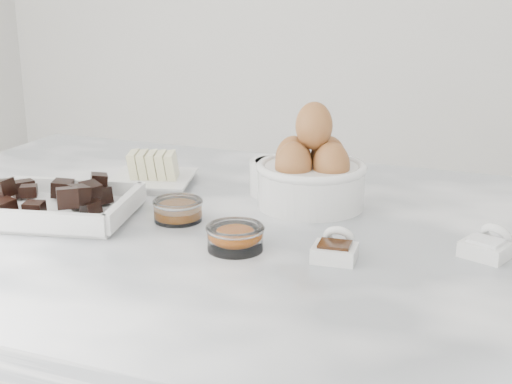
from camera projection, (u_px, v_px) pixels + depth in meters
marble_slab at (235, 237)px, 1.01m from camera, size 1.20×0.80×0.04m
chocolate_dish at (55, 201)px, 1.03m from camera, size 0.26×0.22×0.06m
butter_plate at (150, 173)px, 1.18m from camera, size 0.16×0.16×0.06m
sugar_ramekin at (278, 176)px, 1.13m from camera, size 0.09×0.09×0.05m
egg_bowl at (311, 173)px, 1.07m from camera, size 0.17×0.17×0.16m
honey_bowl at (178, 210)px, 1.01m from camera, size 0.07×0.07×0.03m
zest_bowl at (235, 236)px, 0.91m from camera, size 0.08×0.08×0.03m
vanilla_spoon at (336, 248)px, 0.88m from camera, size 0.06×0.07×0.04m
salt_spoon at (488, 245)px, 0.89m from camera, size 0.07×0.08×0.04m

